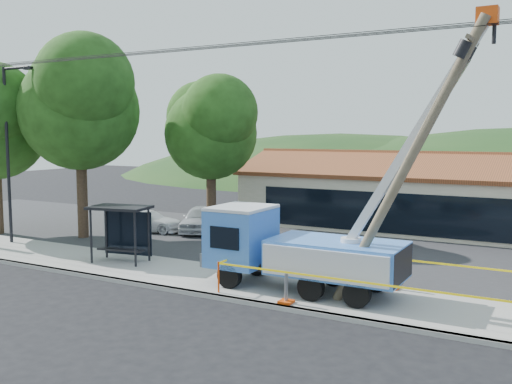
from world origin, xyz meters
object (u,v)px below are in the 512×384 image
(utility_truck, at_px, (298,247))
(bus_shelter, at_px, (122,221))
(car_silver, at_px, (201,233))
(car_white, at_px, (148,233))
(leaning_pole, at_px, (412,154))

(utility_truck, bearing_deg, bus_shelter, 177.54)
(utility_truck, distance_m, car_silver, 13.18)
(utility_truck, xyz_separation_m, car_white, (-12.69, 6.99, -1.71))
(bus_shelter, bearing_deg, car_white, 110.91)
(car_silver, height_order, car_white, car_silver)
(utility_truck, height_order, car_silver, utility_truck)
(car_silver, relative_size, car_white, 1.04)
(utility_truck, relative_size, car_silver, 2.25)
(bus_shelter, height_order, car_silver, bus_shelter)
(utility_truck, distance_m, leaning_pole, 5.33)
(leaning_pole, xyz_separation_m, car_white, (-16.78, 7.47, -5.09))
(bus_shelter, bearing_deg, car_silver, 89.00)
(car_silver, bearing_deg, car_white, -172.17)
(bus_shelter, distance_m, car_white, 8.02)
(bus_shelter, bearing_deg, utility_truck, -13.34)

